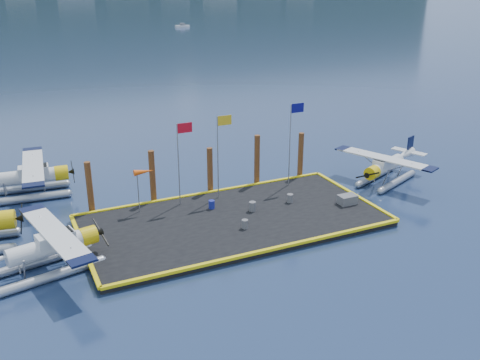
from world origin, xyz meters
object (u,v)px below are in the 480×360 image
object	(u,v)px
drum_4	(290,198)
flagpole_yellow	(220,144)
drum_2	(252,206)
seaplane_c	(29,179)
drum_5	(212,204)
drum_3	(245,224)
windsock	(144,173)
piling_0	(90,189)
crate	(347,199)
flagpole_blue	(292,132)
seaplane_a	(50,249)
piling_2	(210,172)
piling_1	(153,178)
seaplane_d	(385,168)
piling_4	(301,157)
flagpole_red	(181,151)

from	to	relation	value
drum_4	flagpole_yellow	xyz separation A→B (m)	(-4.19, 3.02, 3.80)
drum_2	seaplane_c	bearing A→B (deg)	143.12
flagpole_yellow	drum_2	bearing A→B (deg)	-72.62
drum_5	drum_3	bearing A→B (deg)	-78.67
windsock	piling_0	world-z (taller)	piling_0
seaplane_c	drum_3	xyz separation A→B (m)	(12.15, -12.62, -0.76)
crate	windsock	bearing A→B (deg)	159.72
flagpole_blue	piling_0	distance (m)	15.51
drum_2	crate	distance (m)	7.03
seaplane_a	flagpole_yellow	world-z (taller)	flagpole_yellow
crate	piling_2	world-z (taller)	piling_2
piling_0	piling_1	distance (m)	4.50
seaplane_d	flagpole_blue	size ratio (longest dim) A/B	1.28
drum_5	piling_4	world-z (taller)	piling_4
drum_2	drum_5	distance (m)	2.91
crate	seaplane_d	bearing A→B (deg)	27.34
seaplane_c	piling_4	size ratio (longest dim) A/B	2.37
windsock	piling_1	xyz separation A→B (m)	(1.03, 1.60, -1.13)
seaplane_a	crate	xyz separation A→B (m)	(20.51, 0.11, -0.66)
piling_0	drum_2	bearing A→B (deg)	-25.42
drum_3	drum_4	bearing A→B (deg)	27.29
seaplane_d	flagpole_yellow	xyz separation A→B (m)	(-13.63, 2.01, 3.19)
piling_0	piling_4	xyz separation A→B (m)	(17.00, 0.00, 0.00)
drum_2	drum_5	size ratio (longest dim) A/B	1.13
seaplane_a	seaplane_d	xyz separation A→B (m)	(26.30, 3.10, -0.07)
drum_2	flagpole_yellow	xyz separation A→B (m)	(-1.02, 3.26, 3.77)
drum_5	seaplane_d	bearing A→B (deg)	-1.36
seaplane_a	windsock	xyz separation A→B (m)	(6.95, 5.12, 1.84)
piling_0	seaplane_a	bearing A→B (deg)	-117.34
flagpole_blue	drum_3	bearing A→B (deg)	-140.26
seaplane_a	drum_3	size ratio (longest dim) A/B	15.03
flagpole_blue	windsock	xyz separation A→B (m)	(-11.72, 0.00, -1.46)
piling_2	windsock	bearing A→B (deg)	-163.85
crate	flagpole_yellow	bearing A→B (deg)	147.39
flagpole_blue	seaplane_d	bearing A→B (deg)	-14.76
seaplane_d	drum_4	size ratio (longest dim) A/B	13.33
flagpole_red	flagpole_yellow	distance (m)	3.00
flagpole_yellow	windsock	xyz separation A→B (m)	(-5.73, 0.00, -1.28)
drum_5	flagpole_yellow	size ratio (longest dim) A/B	0.10
seaplane_d	windsock	size ratio (longest dim) A/B	2.66
drum_2	flagpole_blue	world-z (taller)	flagpole_blue
drum_4	flagpole_blue	size ratio (longest dim) A/B	0.10
seaplane_a	flagpole_red	size ratio (longest dim) A/B	1.50
drum_3	drum_4	distance (m)	5.44
drum_4	flagpole_red	xyz separation A→B (m)	(-7.19, 3.02, 3.68)
seaplane_a	seaplane_c	world-z (taller)	seaplane_c
piling_4	drum_3	bearing A→B (deg)	-139.86
windsock	flagpole_blue	bearing A→B (deg)	-0.00
flagpole_blue	piling_1	size ratio (longest dim) A/B	1.55
piling_1	flagpole_yellow	bearing A→B (deg)	-18.79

